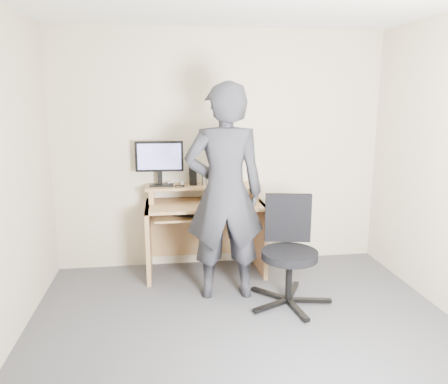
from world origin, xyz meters
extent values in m
plane|color=#494A4E|center=(0.00, 0.00, 0.00)|extent=(3.50, 3.50, 0.00)
cube|color=beige|center=(0.00, 1.75, 1.25)|extent=(3.50, 0.02, 2.50)
cube|color=tan|center=(-0.78, 1.45, 0.38)|extent=(0.04, 0.60, 0.75)
cube|color=tan|center=(0.38, 1.45, 0.38)|extent=(0.04, 0.60, 0.75)
cube|color=tan|center=(-0.20, 1.45, 0.73)|extent=(1.20, 0.60, 0.03)
cube|color=tan|center=(-0.20, 1.37, 0.64)|extent=(1.02, 0.38, 0.02)
cube|color=tan|center=(-0.74, 1.60, 0.82)|extent=(0.05, 0.28, 0.15)
cube|color=tan|center=(0.34, 1.60, 0.82)|extent=(0.05, 0.28, 0.15)
cube|color=tan|center=(-0.20, 1.60, 0.90)|extent=(1.20, 0.30, 0.02)
cube|color=tan|center=(-0.20, 1.74, 0.42)|extent=(1.20, 0.03, 0.65)
cube|color=black|center=(-0.65, 1.62, 0.92)|extent=(0.21, 0.14, 0.01)
cube|color=black|center=(-0.65, 1.64, 0.99)|extent=(0.05, 0.04, 0.14)
cube|color=black|center=(-0.65, 1.62, 1.22)|extent=(0.49, 0.05, 0.31)
cube|color=#8183DF|center=(-0.65, 1.60, 1.22)|extent=(0.44, 0.02, 0.26)
cube|color=black|center=(-0.31, 1.64, 1.01)|extent=(0.07, 0.13, 0.20)
cylinder|color=#ACACB1|center=(-0.18, 1.59, 1.00)|extent=(0.09, 0.09, 0.17)
cube|color=black|center=(-0.02, 1.56, 0.92)|extent=(0.09, 0.14, 0.01)
cube|color=black|center=(-0.54, 1.54, 0.93)|extent=(0.05, 0.04, 0.03)
torus|color=silver|center=(-0.49, 1.67, 0.92)|extent=(0.16, 0.16, 0.06)
cube|color=black|center=(-0.29, 1.36, 0.67)|extent=(0.49, 0.32, 0.03)
ellipsoid|color=black|center=(0.06, 1.35, 0.77)|extent=(0.10, 0.07, 0.04)
cube|color=black|center=(0.65, 0.59, 0.04)|extent=(0.38, 0.11, 0.03)
cube|color=black|center=(0.55, 0.80, 0.04)|extent=(0.22, 0.35, 0.03)
cube|color=black|center=(0.32, 0.77, 0.04)|extent=(0.30, 0.30, 0.03)
cube|color=black|center=(0.28, 0.54, 0.04)|extent=(0.36, 0.21, 0.03)
cube|color=black|center=(0.49, 0.43, 0.04)|extent=(0.10, 0.38, 0.03)
cylinder|color=black|center=(0.46, 0.63, 0.25)|extent=(0.06, 0.06, 0.39)
cylinder|color=black|center=(0.46, 0.63, 0.46)|extent=(0.49, 0.49, 0.07)
cube|color=black|center=(0.50, 0.84, 0.74)|extent=(0.42, 0.13, 0.44)
imported|color=black|center=(-0.07, 0.90, 0.97)|extent=(0.72, 0.48, 1.94)
camera|label=1|loc=(-0.61, -2.85, 1.82)|focal=35.00mm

